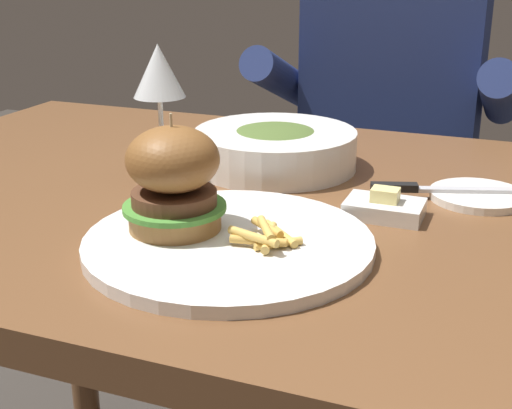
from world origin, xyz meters
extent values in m
cube|color=brown|center=(0.00, 0.00, 0.72)|extent=(1.28, 0.81, 0.04)
cylinder|color=brown|center=(-0.58, 0.34, 0.35)|extent=(0.06, 0.06, 0.70)
cylinder|color=white|center=(0.02, -0.18, 0.75)|extent=(0.31, 0.31, 0.01)
cylinder|color=#9E6B38|center=(-0.04, -0.18, 0.77)|extent=(0.10, 0.10, 0.02)
cylinder|color=#4C9338|center=(-0.04, -0.18, 0.78)|extent=(0.11, 0.11, 0.01)
cylinder|color=brown|center=(-0.04, -0.18, 0.79)|extent=(0.09, 0.09, 0.02)
ellipsoid|color=brown|center=(-0.04, -0.18, 0.83)|extent=(0.10, 0.10, 0.07)
cylinder|color=#CCB78C|center=(-0.04, -0.18, 0.86)|extent=(0.00, 0.00, 0.05)
cylinder|color=#EABC5B|center=(0.08, -0.19, 0.76)|extent=(0.05, 0.04, 0.01)
cylinder|color=#EABC5B|center=(0.07, -0.18, 0.76)|extent=(0.02, 0.07, 0.01)
cylinder|color=#E0B251|center=(0.07, -0.16, 0.76)|extent=(0.05, 0.05, 0.01)
cylinder|color=gold|center=(0.06, -0.19, 0.76)|extent=(0.06, 0.02, 0.01)
cylinder|color=#E0B251|center=(0.06, -0.20, 0.77)|extent=(0.06, 0.03, 0.01)
cylinder|color=gold|center=(0.06, -0.16, 0.77)|extent=(0.05, 0.04, 0.01)
cylinder|color=#E0B251|center=(0.07, -0.18, 0.77)|extent=(0.04, 0.05, 0.01)
cylinder|color=silver|center=(-0.17, 0.03, 0.74)|extent=(0.07, 0.07, 0.00)
cylinder|color=silver|center=(-0.17, 0.03, 0.80)|extent=(0.01, 0.01, 0.11)
cone|color=silver|center=(-0.17, 0.03, 0.89)|extent=(0.07, 0.07, 0.07)
cylinder|color=white|center=(0.26, 0.09, 0.74)|extent=(0.12, 0.12, 0.01)
cube|color=silver|center=(0.26, 0.09, 0.75)|extent=(0.15, 0.06, 0.00)
cube|color=black|center=(0.16, 0.05, 0.76)|extent=(0.06, 0.03, 0.01)
cube|color=white|center=(0.16, -0.02, 0.75)|extent=(0.09, 0.06, 0.02)
cube|color=#F4E58C|center=(0.16, -0.02, 0.77)|extent=(0.03, 0.03, 0.02)
cylinder|color=white|center=(-0.03, 0.12, 0.77)|extent=(0.24, 0.24, 0.06)
ellipsoid|color=#4C662D|center=(-0.03, 0.12, 0.79)|extent=(0.13, 0.13, 0.02)
cube|color=#282833|center=(0.03, 0.68, 0.23)|extent=(0.30, 0.22, 0.46)
cube|color=navy|center=(0.03, 0.68, 0.72)|extent=(0.36, 0.20, 0.52)
cylinder|color=navy|center=(-0.19, 0.60, 0.78)|extent=(0.07, 0.34, 0.18)
cylinder|color=navy|center=(0.25, 0.60, 0.78)|extent=(0.07, 0.34, 0.18)
camera|label=1|loc=(0.31, -0.83, 1.05)|focal=50.00mm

